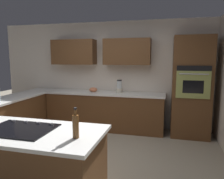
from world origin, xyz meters
name	(u,v)px	position (x,y,z in m)	size (l,w,h in m)	color
ground_plane	(82,161)	(0.00, 0.00, 0.00)	(14.00, 14.00, 0.00)	#9E937F
wall_back	(110,70)	(0.06, -2.05, 1.43)	(6.00, 0.44, 2.60)	silver
lower_cabinets_back	(105,112)	(0.10, -1.72, 0.43)	(2.80, 0.60, 0.86)	brown
countertop_back	(105,93)	(0.10, -1.72, 0.88)	(2.84, 0.64, 0.04)	silver
lower_cabinets_side	(11,120)	(1.82, -0.55, 0.43)	(0.60, 2.90, 0.86)	brown
countertop_side	(10,99)	(1.82, -0.55, 0.88)	(0.64, 2.94, 0.04)	silver
island_base	(22,168)	(0.28, 1.13, 0.43)	(1.86, 0.81, 0.86)	brown
island_top	(20,131)	(0.28, 1.13, 0.88)	(1.94, 0.89, 0.04)	silver
wall_oven	(191,87)	(-1.85, -1.72, 1.09)	(0.80, 0.66, 2.18)	brown
cooktop	(20,129)	(0.28, 1.13, 0.91)	(0.76, 0.56, 0.03)	black
blender	(119,87)	(-0.25, -1.74, 1.03)	(0.15, 0.15, 0.31)	beige
mixing_bowl	(93,90)	(0.40, -1.74, 0.95)	(0.20, 0.20, 0.11)	#CC724C
second_bottle	(76,126)	(-0.45, 1.21, 1.03)	(0.07, 0.07, 0.32)	brown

